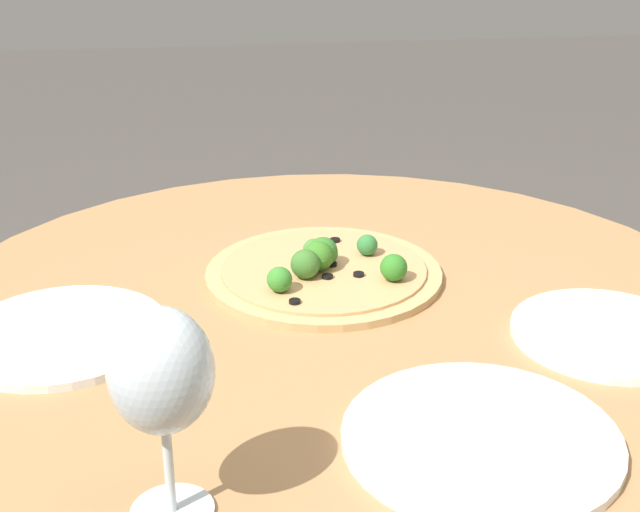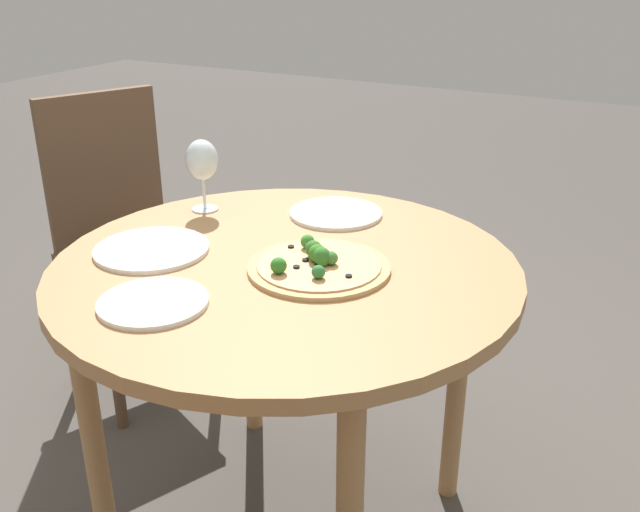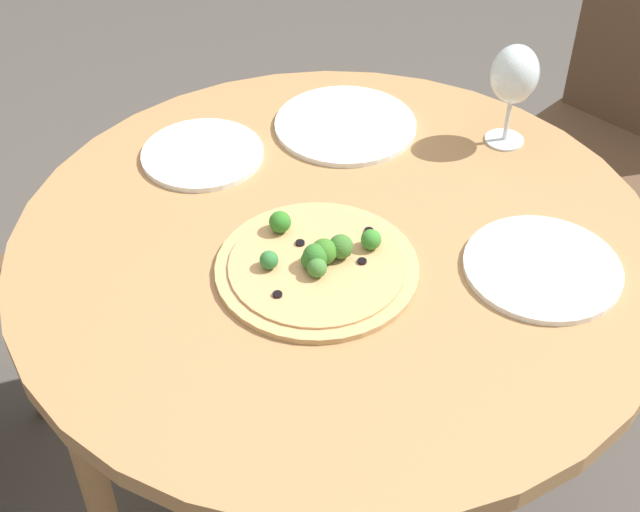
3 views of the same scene
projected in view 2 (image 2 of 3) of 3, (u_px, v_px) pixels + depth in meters
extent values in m
cylinder|color=#A87A4C|center=(285.00, 269.00, 1.55)|extent=(1.02, 1.02, 0.03)
cylinder|color=#A87A4C|center=(94.00, 447.00, 1.58)|extent=(0.05, 0.05, 0.72)
cylinder|color=#A87A4C|center=(250.00, 324.00, 2.09)|extent=(0.05, 0.05, 0.72)
cylinder|color=#A87A4C|center=(457.00, 381.00, 1.82)|extent=(0.05, 0.05, 0.72)
cube|color=brown|center=(136.00, 263.00, 2.26)|extent=(0.53, 0.53, 0.04)
cube|color=brown|center=(103.00, 169.00, 2.29)|extent=(0.18, 0.36, 0.49)
cylinder|color=brown|center=(115.00, 367.00, 2.14)|extent=(0.04, 0.04, 0.43)
cylinder|color=brown|center=(214.00, 332.00, 2.33)|extent=(0.04, 0.04, 0.43)
cylinder|color=brown|center=(74.00, 323.00, 2.39)|extent=(0.04, 0.04, 0.43)
cylinder|color=brown|center=(167.00, 295.00, 2.58)|extent=(0.04, 0.04, 0.43)
cylinder|color=tan|center=(320.00, 267.00, 1.51)|extent=(0.30, 0.30, 0.01)
cylinder|color=tan|center=(320.00, 264.00, 1.50)|extent=(0.26, 0.26, 0.00)
sphere|color=#317637|center=(318.00, 272.00, 1.43)|extent=(0.03, 0.03, 0.03)
sphere|color=#397724|center=(317.00, 253.00, 1.50)|extent=(0.04, 0.04, 0.04)
sphere|color=#3A702A|center=(314.00, 249.00, 1.53)|extent=(0.04, 0.04, 0.04)
sphere|color=#307924|center=(279.00, 266.00, 1.45)|extent=(0.03, 0.03, 0.03)
sphere|color=#327429|center=(322.00, 256.00, 1.49)|extent=(0.04, 0.04, 0.04)
sphere|color=#37812B|center=(308.00, 242.00, 1.57)|extent=(0.03, 0.03, 0.03)
sphere|color=#327123|center=(322.00, 260.00, 1.48)|extent=(0.03, 0.03, 0.03)
sphere|color=#407A33|center=(331.00, 258.00, 1.49)|extent=(0.03, 0.03, 0.03)
cylinder|color=black|center=(291.00, 247.00, 1.58)|extent=(0.01, 0.01, 0.00)
cylinder|color=black|center=(318.00, 265.00, 1.49)|extent=(0.01, 0.01, 0.00)
cylinder|color=black|center=(322.00, 250.00, 1.56)|extent=(0.01, 0.01, 0.00)
cylinder|color=black|center=(349.00, 276.00, 1.44)|extent=(0.01, 0.01, 0.00)
cylinder|color=black|center=(306.00, 260.00, 1.51)|extent=(0.01, 0.01, 0.00)
cylinder|color=black|center=(296.00, 267.00, 1.48)|extent=(0.01, 0.01, 0.00)
cylinder|color=silver|center=(205.00, 209.00, 1.84)|extent=(0.07, 0.07, 0.00)
cylinder|color=silver|center=(204.00, 194.00, 1.83)|extent=(0.01, 0.01, 0.08)
ellipsoid|color=silver|center=(202.00, 160.00, 1.79)|extent=(0.08, 0.08, 0.10)
cylinder|color=white|center=(336.00, 213.00, 1.81)|extent=(0.23, 0.23, 0.01)
cylinder|color=white|center=(152.00, 249.00, 1.59)|extent=(0.26, 0.26, 0.01)
cylinder|color=white|center=(153.00, 302.00, 1.36)|extent=(0.21, 0.21, 0.01)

